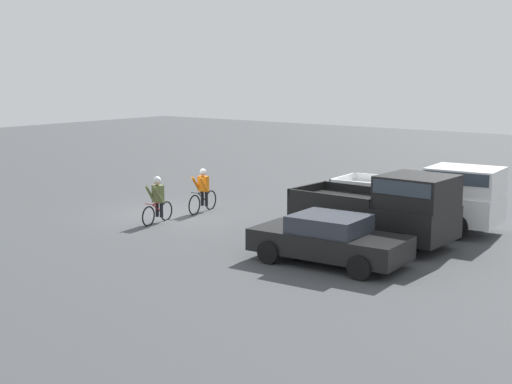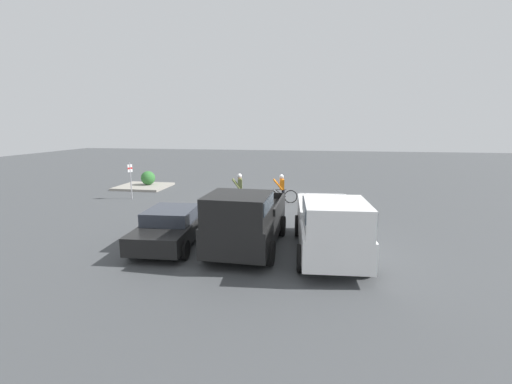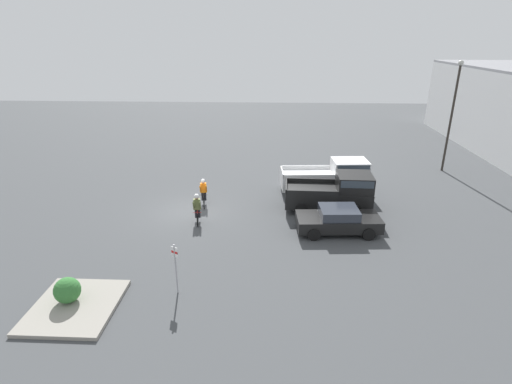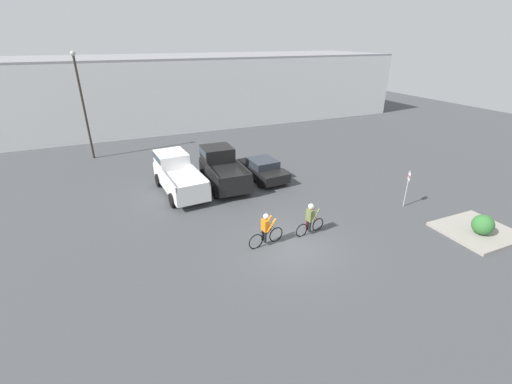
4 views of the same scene
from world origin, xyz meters
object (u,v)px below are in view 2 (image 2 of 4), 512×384
at_px(cyclist_1, 281,189).
at_px(shrub, 148,178).
at_px(pickup_truck_0, 330,225).
at_px(pickup_truck_1, 245,219).
at_px(cyclist_0, 240,187).
at_px(sedan_0, 172,226).
at_px(fire_lane_sign, 131,177).

height_order(cyclist_1, shrub, cyclist_1).
xyz_separation_m(pickup_truck_0, pickup_truck_1, (2.85, -0.14, 0.02)).
distance_m(pickup_truck_0, pickup_truck_1, 2.85).
relative_size(pickup_truck_0, cyclist_0, 3.24).
distance_m(pickup_truck_1, sedan_0, 2.83).
height_order(cyclist_0, fire_lane_sign, fire_lane_sign).
distance_m(sedan_0, fire_lane_sign, 9.01).
bearing_deg(cyclist_0, shrub, -25.59).
height_order(pickup_truck_1, cyclist_1, pickup_truck_1).
bearing_deg(pickup_truck_1, sedan_0, -4.68).
distance_m(pickup_truck_0, cyclist_0, 9.13).
xyz_separation_m(sedan_0, cyclist_1, (-3.29, -7.49, 0.12)).
bearing_deg(shrub, sedan_0, 120.55).
height_order(pickup_truck_1, shrub, pickup_truck_1).
bearing_deg(sedan_0, pickup_truck_1, 175.32).
xyz_separation_m(sedan_0, fire_lane_sign, (5.56, -7.06, 0.62)).
bearing_deg(pickup_truck_1, cyclist_0, -76.24).
bearing_deg(shrub, cyclist_1, 160.38).
bearing_deg(cyclist_1, sedan_0, 66.29).
xyz_separation_m(sedan_0, shrub, (6.48, -10.98, -0.05)).
xyz_separation_m(pickup_truck_0, sedan_0, (5.64, -0.37, -0.43)).
bearing_deg(shrub, pickup_truck_0, 136.89).
bearing_deg(fire_lane_sign, cyclist_0, -176.67).
relative_size(sedan_0, cyclist_0, 2.53).
height_order(pickup_truck_1, cyclist_0, pickup_truck_1).
distance_m(pickup_truck_0, shrub, 16.60).
bearing_deg(sedan_0, shrub, -59.45).
xyz_separation_m(cyclist_1, shrub, (9.77, -3.48, -0.17)).
bearing_deg(cyclist_0, pickup_truck_0, 121.20).
relative_size(pickup_truck_0, fire_lane_sign, 2.58).
xyz_separation_m(cyclist_1, fire_lane_sign, (8.85, 0.43, 0.50)).
relative_size(pickup_truck_0, shrub, 5.70).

